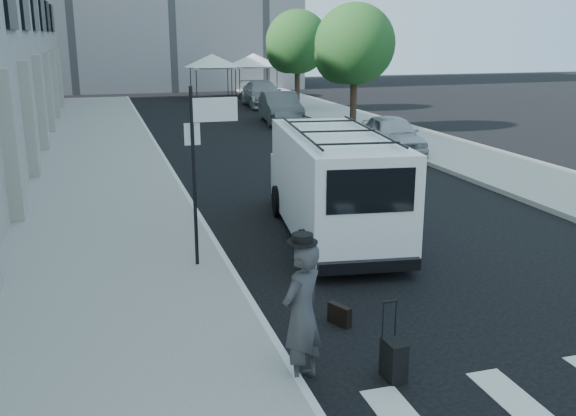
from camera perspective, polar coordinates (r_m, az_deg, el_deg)
ground at (r=10.87m, az=8.59°, el=-9.89°), size 120.00×120.00×0.00m
sidewalk_left at (r=25.26m, az=-16.28°, el=4.33°), size 4.50×48.00×0.15m
sidewalk_right at (r=32.10m, az=8.09°, el=7.00°), size 4.00×56.00×0.15m
sign_pole at (r=12.37m, az=-7.40°, el=6.12°), size 1.03×0.07×3.50m
tree_near at (r=31.33m, az=5.67°, el=14.04°), size 3.80×3.83×6.03m
tree_far at (r=39.81m, az=0.63°, el=14.34°), size 3.80×3.83×6.03m
tent_left at (r=47.63m, az=-6.76°, el=12.86°), size 4.00×4.00×3.20m
tent_right at (r=48.78m, az=-3.07°, el=13.00°), size 4.00×4.00×3.20m
businessman at (r=8.61m, az=1.24°, el=-9.41°), size 0.87×0.81×1.99m
briefcase at (r=10.59m, az=4.60°, el=-9.45°), size 0.29×0.45×0.34m
suitcase at (r=9.10m, az=9.37°, el=-13.15°), size 0.26×0.40×1.09m
cargo_van at (r=14.90m, az=4.00°, el=2.24°), size 2.89×6.63×2.41m
parked_car_a at (r=25.72m, az=9.21°, el=6.46°), size 2.34×4.60×1.50m
parked_car_b at (r=34.22m, az=-0.67°, el=8.90°), size 2.29×5.13×1.64m
parked_car_c at (r=42.26m, az=-2.27°, el=10.07°), size 2.48×5.62×1.60m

